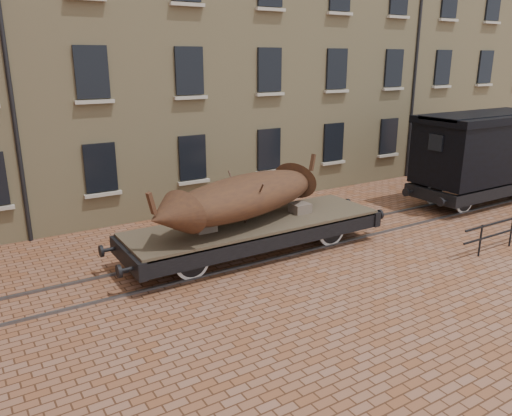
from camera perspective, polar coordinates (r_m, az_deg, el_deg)
ground at (r=17.12m, az=7.75°, el=-3.36°), size 90.00×90.00×0.00m
warehouse_cream at (r=26.03m, az=-0.97°, el=19.29°), size 40.00×10.19×14.00m
rail_track at (r=17.11m, az=7.75°, el=-3.26°), size 30.00×1.52×0.06m
flatcar_wagon at (r=15.31m, az=-0.12°, el=-2.26°), size 9.05×2.46×1.37m
iron_boat at (r=14.83m, az=-1.24°, el=1.41°), size 6.91×3.53×1.66m
goods_van at (r=22.72m, az=24.73°, el=6.35°), size 7.22×2.63×3.73m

